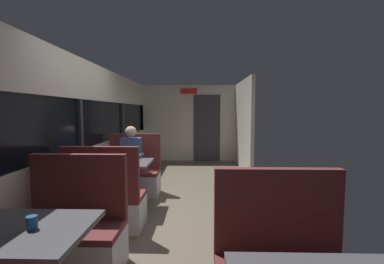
# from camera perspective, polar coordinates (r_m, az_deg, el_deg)

# --- Properties ---
(ground_plane) EXTENTS (3.30, 9.20, 0.02)m
(ground_plane) POSITION_cam_1_polar(r_m,az_deg,el_deg) (4.06, -3.02, -17.63)
(ground_plane) COLOR #665B4C
(carriage_window_panel_left) EXTENTS (0.09, 8.48, 2.30)m
(carriage_window_panel_left) POSITION_cam_1_polar(r_m,az_deg,el_deg) (4.15, -23.50, -1.52)
(carriage_window_panel_left) COLOR beige
(carriage_window_panel_left) RESTS_ON ground_plane
(carriage_end_bulkhead) EXTENTS (2.90, 0.11, 2.30)m
(carriage_end_bulkhead) POSITION_cam_1_polar(r_m,az_deg,el_deg) (7.95, -0.27, 1.85)
(carriage_end_bulkhead) COLOR beige
(carriage_end_bulkhead) RESTS_ON ground_plane
(carriage_aisle_panel_right) EXTENTS (0.08, 2.40, 2.30)m
(carriage_aisle_panel_right) POSITION_cam_1_polar(r_m,az_deg,el_deg) (6.85, 11.14, 1.41)
(carriage_aisle_panel_right) COLOR beige
(carriage_aisle_panel_right) RESTS_ON ground_plane
(dining_table_near_window) EXTENTS (0.90, 0.70, 0.74)m
(dining_table_near_window) POSITION_cam_1_polar(r_m,az_deg,el_deg) (2.22, -33.41, -19.67)
(dining_table_near_window) COLOR #9E9EA3
(dining_table_near_window) RESTS_ON ground_plane
(bench_near_window_facing_entry) EXTENTS (0.95, 0.50, 1.10)m
(bench_near_window_facing_entry) POSITION_cam_1_polar(r_m,az_deg,el_deg) (2.90, -24.67, -20.23)
(bench_near_window_facing_entry) COLOR silver
(bench_near_window_facing_entry) RESTS_ON ground_plane
(dining_table_mid_window) EXTENTS (0.90, 0.70, 0.74)m
(dining_table_mid_window) POSITION_cam_1_polar(r_m,az_deg,el_deg) (4.21, -15.19, -7.68)
(dining_table_mid_window) COLOR #9E9EA3
(dining_table_mid_window) RESTS_ON ground_plane
(bench_mid_window_facing_end) EXTENTS (0.95, 0.50, 1.10)m
(bench_mid_window_facing_end) POSITION_cam_1_polar(r_m,az_deg,el_deg) (3.66, -18.32, -14.73)
(bench_mid_window_facing_end) COLOR silver
(bench_mid_window_facing_end) RESTS_ON ground_plane
(bench_mid_window_facing_entry) EXTENTS (0.95, 0.50, 1.10)m
(bench_mid_window_facing_entry) POSITION_cam_1_polar(r_m,az_deg,el_deg) (4.94, -12.76, -9.51)
(bench_mid_window_facing_entry) COLOR silver
(bench_mid_window_facing_entry) RESTS_ON ground_plane
(seated_passenger) EXTENTS (0.47, 0.55, 1.26)m
(seated_passenger) POSITION_cam_1_polar(r_m,az_deg,el_deg) (4.82, -13.01, -7.31)
(seated_passenger) COLOR #26262D
(seated_passenger) RESTS_ON ground_plane
(coffee_cup_primary) EXTENTS (0.07, 0.07, 0.09)m
(coffee_cup_primary) POSITION_cam_1_polar(r_m,az_deg,el_deg) (2.12, -31.68, -16.56)
(coffee_cup_primary) COLOR #26598C
(coffee_cup_primary) RESTS_ON dining_table_near_window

